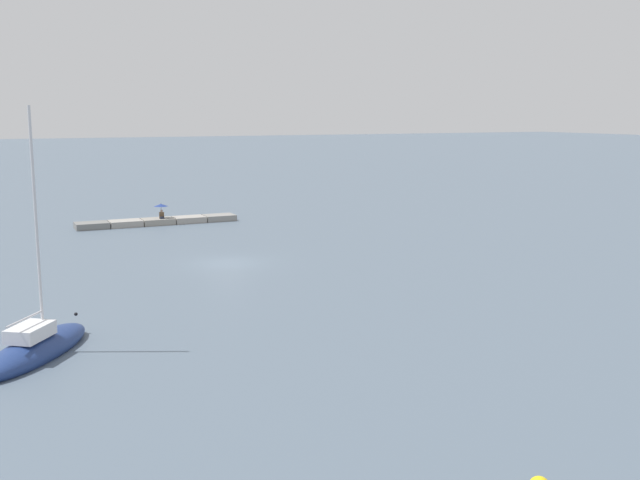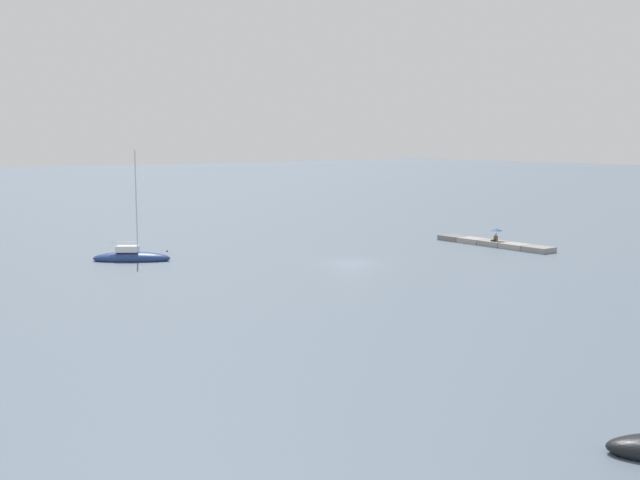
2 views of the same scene
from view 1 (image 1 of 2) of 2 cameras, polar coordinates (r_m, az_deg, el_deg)
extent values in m
plane|color=slate|center=(46.88, -7.10, -1.76)|extent=(500.00, 500.00, 0.00)
cube|color=gray|center=(65.50, -7.71, 1.71)|extent=(2.61, 1.95, 0.51)
cube|color=gray|center=(64.74, -9.97, 1.55)|extent=(2.61, 1.95, 0.51)
cube|color=gray|center=(64.08, -12.28, 1.40)|extent=(2.61, 1.95, 0.51)
cube|color=gray|center=(63.52, -14.64, 1.23)|extent=(2.61, 1.95, 0.51)
cube|color=slate|center=(63.08, -17.03, 1.06)|extent=(2.61, 1.95, 0.51)
cube|color=#1E2333|center=(63.76, -11.97, 1.67)|extent=(0.43, 0.48, 0.16)
cube|color=brown|center=(64.01, -11.99, 1.86)|extent=(0.43, 0.29, 0.52)
sphere|color=tan|center=(63.96, -12.01, 2.18)|extent=(0.22, 0.22, 0.22)
cylinder|color=black|center=(64.09, -12.03, 2.11)|extent=(0.02, 0.02, 1.05)
cone|color=navy|center=(64.01, -12.04, 2.62)|extent=(1.16, 1.16, 0.20)
sphere|color=black|center=(64.00, -12.05, 2.74)|extent=(0.05, 0.05, 0.05)
ellipsoid|color=navy|center=(30.92, -20.82, -7.88)|extent=(5.47, 6.46, 1.14)
cube|color=silver|center=(30.42, -21.24, -6.57)|extent=(2.02, 2.17, 0.52)
cylinder|color=silver|center=(30.31, -20.85, 1.33)|extent=(0.11, 0.11, 8.71)
cylinder|color=silver|center=(30.02, -21.61, -5.63)|extent=(1.45, 1.92, 0.09)
sphere|color=black|center=(33.27, -18.13, -5.40)|extent=(0.15, 0.15, 0.15)
camera|label=2|loc=(65.66, 63.72, 5.41)|focal=44.78mm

